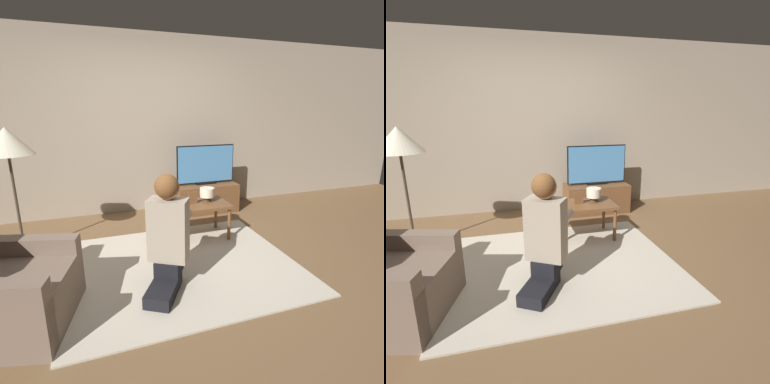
{
  "view_description": "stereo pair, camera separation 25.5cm",
  "coord_description": "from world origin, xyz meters",
  "views": [
    {
      "loc": [
        -0.8,
        -2.64,
        1.58
      ],
      "look_at": [
        0.32,
        0.62,
        0.6
      ],
      "focal_mm": 28.0,
      "sensor_mm": 36.0,
      "label": 1
    },
    {
      "loc": [
        -0.56,
        -2.72,
        1.58
      ],
      "look_at": [
        0.32,
        0.62,
        0.6
      ],
      "focal_mm": 28.0,
      "sensor_mm": 36.0,
      "label": 2
    }
  ],
  "objects": [
    {
      "name": "ground_plane",
      "position": [
        0.0,
        0.0,
        0.0
      ],
      "size": [
        10.0,
        10.0,
        0.0
      ],
      "primitive_type": "plane",
      "color": "brown"
    },
    {
      "name": "wall_back",
      "position": [
        0.0,
        1.93,
        1.3
      ],
      "size": [
        10.0,
        0.06,
        2.6
      ],
      "color": "tan",
      "rests_on": "ground_plane"
    },
    {
      "name": "rug",
      "position": [
        0.0,
        0.0,
        0.01
      ],
      "size": [
        2.3,
        1.9,
        0.02
      ],
      "color": "beige",
      "rests_on": "ground_plane"
    },
    {
      "name": "tv_stand",
      "position": [
        0.85,
        1.52,
        0.22
      ],
      "size": [
        0.97,
        0.44,
        0.44
      ],
      "color": "brown",
      "rests_on": "ground_plane"
    },
    {
      "name": "tv",
      "position": [
        0.85,
        1.52,
        0.74
      ],
      "size": [
        0.91,
        0.08,
        0.6
      ],
      "color": "black",
      "rests_on": "tv_stand"
    },
    {
      "name": "coffee_table",
      "position": [
        0.34,
        0.6,
        0.4
      ],
      "size": [
        0.86,
        0.48,
        0.45
      ],
      "color": "brown",
      "rests_on": "ground_plane"
    },
    {
      "name": "floor_lamp",
      "position": [
        -1.59,
        0.88,
        1.2
      ],
      "size": [
        0.52,
        0.52,
        1.39
      ],
      "color": "#4C4233",
      "rests_on": "ground_plane"
    },
    {
      "name": "armchair",
      "position": [
        -1.48,
        -0.39,
        0.28
      ],
      "size": [
        1.02,
        1.0,
        0.86
      ],
      "rotation": [
        0.0,
        0.0,
        1.31
      ],
      "color": "#7A6656",
      "rests_on": "ground_plane"
    },
    {
      "name": "person_kneeling",
      "position": [
        -0.21,
        -0.3,
        0.54
      ],
      "size": [
        0.62,
        0.82,
        1.03
      ],
      "rotation": [
        0.0,
        0.0,
        2.61
      ],
      "color": "black",
      "rests_on": "rug"
    },
    {
      "name": "picture_frame",
      "position": [
        0.33,
        0.61,
        0.53
      ],
      "size": [
        0.11,
        0.01,
        0.15
      ],
      "color": "brown",
      "rests_on": "coffee_table"
    },
    {
      "name": "table_lamp",
      "position": [
        0.53,
        0.65,
        0.55
      ],
      "size": [
        0.18,
        0.18,
        0.17
      ],
      "color": "#4C3823",
      "rests_on": "coffee_table"
    }
  ]
}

